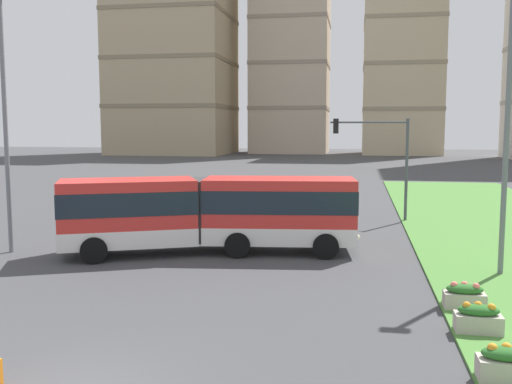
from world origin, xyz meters
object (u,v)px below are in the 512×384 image
Objects in this scene: streetlight_left at (5,115)px; apartment_tower_centre at (403,46)px; traffic_light_far_right at (380,150)px; streetlight_median at (507,120)px; flower_planter_1 at (478,318)px; apartment_tower_west at (173,41)px; apartment_tower_westcentre at (291,24)px; flower_planter_2 at (464,296)px; flower_planter_0 at (507,363)px; articulated_bus at (210,212)px; car_navy_sedan at (140,209)px.

streetlight_left is 96.39m from apartment_tower_centre.
streetlight_median is (3.72, -11.15, 1.41)m from traffic_light_far_right.
traffic_light_far_right reaches higher than flower_planter_1.
streetlight_median is 0.22× the size of apartment_tower_west.
apartment_tower_westcentre reaches higher than flower_planter_1.
flower_planter_2 is 0.11× the size of streetlight_median.
flower_planter_1 is 0.02× the size of apartment_tower_westcentre.
streetlight_median is at bearing -91.83° from apartment_tower_centre.
apartment_tower_centre is at bearing 76.88° from streetlight_left.
flower_planter_1 is at bearing 90.00° from flower_planter_0.
flower_planter_1 is 0.03× the size of apartment_tower_west.
articulated_bus reaches higher than flower_planter_0.
streetlight_left is at bearing 158.60° from flower_planter_1.
streetlight_median is (10.66, -1.76, 3.61)m from articulated_bus.
articulated_bus is 10.86× the size of flower_planter_2.
car_navy_sedan is 0.81× the size of traffic_light_far_right.
apartment_tower_west is at bearing 112.63° from flower_planter_2.
streetlight_median is at bearing -79.09° from apartment_tower_westcentre.
apartment_tower_west is at bearing 106.81° from car_navy_sedan.
car_navy_sedan is 4.08× the size of flower_planter_1.
flower_planter_0 is 10.26m from streetlight_median.
apartment_tower_westcentre reaches higher than streetlight_left.
apartment_tower_westcentre reaches higher than apartment_tower_centre.
car_navy_sedan is 85.40m from apartment_tower_west.
apartment_tower_westcentre is (0.20, 95.19, 19.94)m from streetlight_left.
flower_planter_1 is at bearing -90.00° from flower_planter_2.
articulated_bus is 1.17× the size of streetlight_left.
flower_planter_1 is 0.11× the size of streetlight_median.
traffic_light_far_right is 0.57× the size of streetlight_median.
apartment_tower_westcentre is (-14.72, 84.51, 21.63)m from traffic_light_far_right.
streetlight_median reaches higher than articulated_bus.
apartment_tower_west reaches higher than flower_planter_2.
articulated_bus is at bearing -71.03° from apartment_tower_west.
car_navy_sedan is 18.96m from flower_planter_2.
traffic_light_far_right reaches higher than car_navy_sedan.
flower_planter_2 is 18.13m from streetlight_left.
flower_planter_1 is 106.09m from apartment_tower_westcentre.
apartment_tower_west is (-38.25, 96.38, 21.10)m from flower_planter_0.
apartment_tower_west is 0.84× the size of apartment_tower_westcentre.
flower_planter_0 is at bearing -90.00° from flower_planter_2.
streetlight_left reaches higher than traffic_light_far_right.
flower_planter_1 is 0.03× the size of apartment_tower_centre.
flower_planter_1 is 101.42m from apartment_tower_centre.
car_navy_sedan is 90.88m from apartment_tower_westcentre.
traffic_light_far_right is at bearing 53.56° from articulated_bus.
apartment_tower_west is 1.06× the size of apartment_tower_centre.
traffic_light_far_right is (6.94, 9.40, 2.19)m from articulated_bus.
apartment_tower_west is 23.51m from apartment_tower_westcentre.
apartment_tower_centre is at bearing 87.27° from flower_planter_0.
streetlight_left is (-16.75, 6.56, 5.11)m from flower_planter_1.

